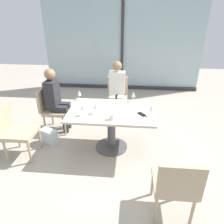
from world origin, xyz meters
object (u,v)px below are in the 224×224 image
wine_glass_1 (133,95)px  chair_near_window (117,95)px  wine_glass_4 (96,106)px  handbag_0 (49,137)px  wine_glass_3 (83,108)px  cell_phone_on_table (142,114)px  chair_front_right (176,184)px  coffee_cup (112,117)px  wine_glass_0 (151,108)px  dining_table_main (111,119)px  chair_far_left (52,107)px  person_near_window (117,88)px  chair_side_end (14,129)px  wine_glass_2 (79,93)px  person_far_left (56,98)px

wine_glass_1 → chair_near_window: bearing=111.2°
wine_glass_4 → handbag_0: wine_glass_4 is taller
wine_glass_3 → cell_phone_on_table: 0.93m
chair_front_right → coffee_cup: (-0.79, 1.00, 0.28)m
wine_glass_0 → cell_phone_on_table: wine_glass_0 is taller
dining_table_main → wine_glass_3: 0.56m
chair_far_left → person_near_window: size_ratio=0.69×
dining_table_main → person_near_window: (-0.00, 1.21, 0.14)m
chair_front_right → coffee_cup: chair_front_right is taller
wine_glass_1 → handbag_0: size_ratio=0.62×
chair_side_end → wine_glass_2: (0.91, 0.74, 0.37)m
wine_glass_0 → handbag_0: bearing=175.3°
wine_glass_3 → handbag_0: size_ratio=0.62×
wine_glass_2 → coffee_cup: size_ratio=2.06×
chair_near_window → wine_glass_2: 1.17m
wine_glass_2 → handbag_0: wine_glass_2 is taller
chair_front_right → wine_glass_2: 2.27m
chair_front_right → handbag_0: 2.41m
wine_glass_1 → cell_phone_on_table: bearing=-75.2°
person_far_left → cell_phone_on_table: 1.73m
wine_glass_0 → wine_glass_3: (-1.05, -0.09, 0.00)m
coffee_cup → chair_far_left: bearing=146.6°
coffee_cup → wine_glass_1: bearing=66.7°
dining_table_main → wine_glass_0: 0.71m
person_far_left → coffee_cup: person_far_left is taller
person_far_left → chair_side_end: bearing=-115.4°
dining_table_main → wine_glass_4: 0.40m
dining_table_main → wine_glass_2: wine_glass_2 is taller
chair_side_end → wine_glass_0: size_ratio=4.70×
chair_front_right → chair_side_end: (-2.37, 0.97, 0.00)m
wine_glass_0 → person_near_window: bearing=115.2°
chair_far_left → wine_glass_4: wine_glass_4 is taller
person_far_left → cell_phone_on_table: person_far_left is taller
dining_table_main → coffee_cup: bearing=-83.1°
wine_glass_0 → wine_glass_1: size_ratio=1.00×
chair_near_window → wine_glass_0: (0.63, -1.45, 0.37)m
wine_glass_1 → wine_glass_2: bearing=-178.7°
dining_table_main → person_near_window: size_ratio=1.11×
coffee_cup → handbag_0: bearing=164.5°
person_near_window → wine_glass_1: 0.88m
wine_glass_2 → dining_table_main: bearing=-31.9°
wine_glass_1 → coffee_cup: (-0.31, -0.73, -0.09)m
dining_table_main → wine_glass_0: wine_glass_0 is taller
person_near_window → wine_glass_0: 1.49m
handbag_0 → wine_glass_3: bearing=5.5°
wine_glass_3 → person_far_left: bearing=133.4°
wine_glass_0 → cell_phone_on_table: 0.19m
chair_front_right → cell_phone_on_table: (-0.34, 1.21, 0.24)m
wine_glass_1 → coffee_cup: 0.80m
chair_side_end → wine_glass_1: 2.07m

